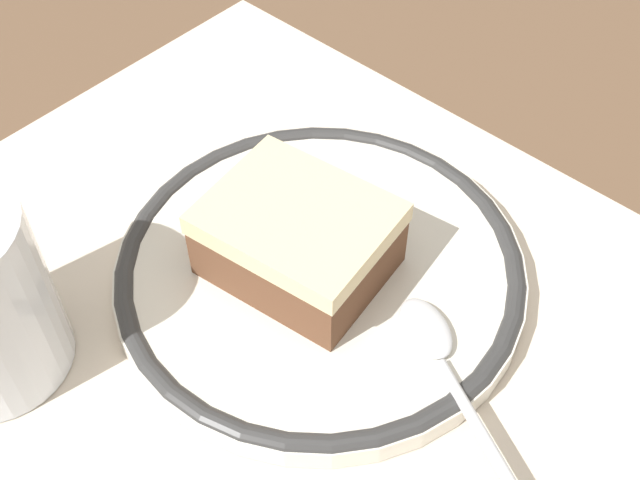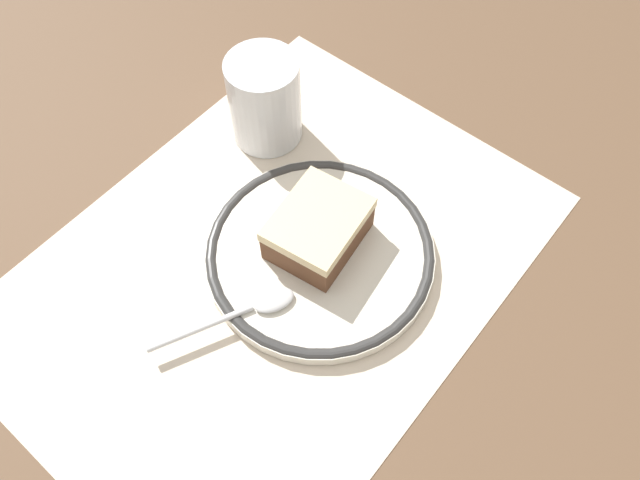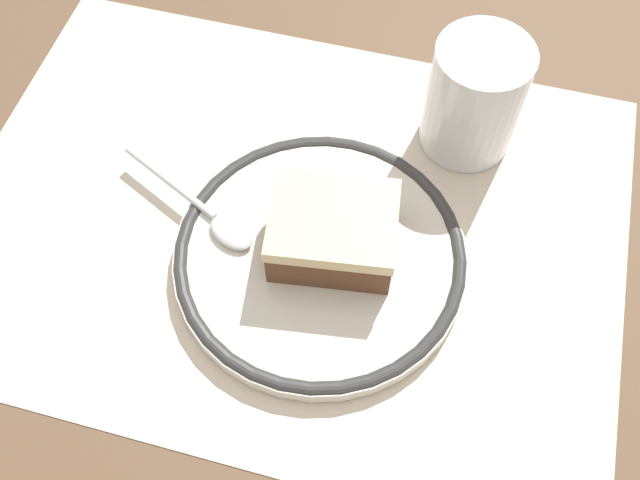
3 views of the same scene
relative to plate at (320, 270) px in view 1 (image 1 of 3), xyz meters
The scene contains 5 objects.
ground_plane 0.05m from the plate, 138.76° to the left, with size 2.40×2.40×0.00m, color brown.
placemat 0.05m from the plate, 138.76° to the left, with size 0.53×0.39×0.00m, color beige.
plate is the anchor object (origin of this frame).
cake_slice 0.03m from the plate, 47.76° to the left, with size 0.10×0.09×0.04m.
spoon 0.09m from the plate, behind, with size 0.13×0.07×0.01m.
Camera 1 is at (-0.15, 0.17, 0.35)m, focal length 45.26 mm.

